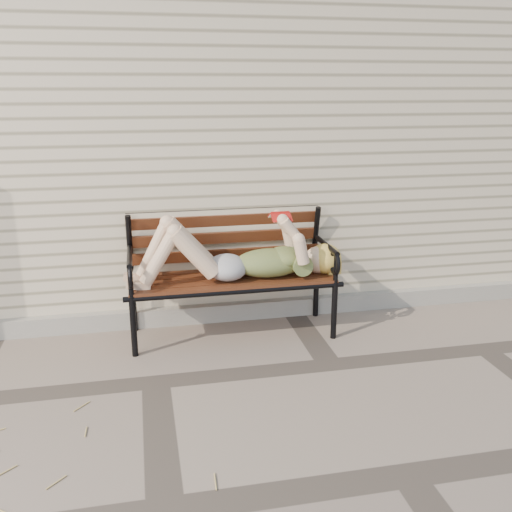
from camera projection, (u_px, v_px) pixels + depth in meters
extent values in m
plane|color=#7C6C5F|center=(156.00, 382.00, 3.89)|extent=(80.00, 80.00, 0.00)
cube|color=beige|center=(139.00, 127.00, 6.27)|extent=(8.00, 4.00, 3.00)
cube|color=#A19C91|center=(151.00, 318.00, 4.78)|extent=(8.00, 0.10, 0.15)
cylinder|color=black|center=(133.00, 327.00, 4.21)|extent=(0.05, 0.05, 0.47)
cylinder|color=black|center=(133.00, 303.00, 4.65)|extent=(0.05, 0.05, 0.47)
cylinder|color=black|center=(334.00, 310.00, 4.51)|extent=(0.05, 0.05, 0.47)
cylinder|color=black|center=(316.00, 290.00, 4.95)|extent=(0.05, 0.05, 0.47)
cube|color=#562C16|center=(232.00, 279.00, 4.51)|extent=(1.60, 0.52, 0.03)
cylinder|color=black|center=(237.00, 292.00, 4.30)|extent=(1.68, 0.04, 0.04)
cylinder|color=black|center=(227.00, 272.00, 4.74)|extent=(1.68, 0.04, 0.04)
torus|color=black|center=(224.00, 205.00, 4.69)|extent=(0.29, 0.04, 0.29)
ellipsoid|color=#09343F|center=(269.00, 263.00, 4.50)|extent=(0.57, 0.33, 0.22)
ellipsoid|color=#09343F|center=(285.00, 257.00, 4.52)|extent=(0.27, 0.32, 0.17)
ellipsoid|color=#A2A1A6|center=(227.00, 267.00, 4.44)|extent=(0.32, 0.36, 0.20)
sphere|color=beige|center=(319.00, 260.00, 4.58)|extent=(0.23, 0.23, 0.23)
ellipsoid|color=#EEC859|center=(325.00, 259.00, 4.59)|extent=(0.26, 0.27, 0.24)
cube|color=#AA1713|center=(280.00, 213.00, 4.40)|extent=(0.15, 0.02, 0.02)
cube|color=silver|center=(281.00, 218.00, 4.37)|extent=(0.15, 0.09, 0.05)
cube|color=silver|center=(279.00, 215.00, 4.45)|extent=(0.15, 0.09, 0.05)
cube|color=#AA1713|center=(282.00, 217.00, 4.37)|extent=(0.16, 0.10, 0.06)
cube|color=#AA1713|center=(279.00, 214.00, 4.45)|extent=(0.16, 0.10, 0.06)
cylinder|color=tan|center=(32.00, 423.00, 3.41)|extent=(0.05, 0.15, 0.01)
cylinder|color=tan|center=(174.00, 435.00, 3.30)|extent=(0.12, 0.05, 0.01)
cylinder|color=tan|center=(10.00, 413.00, 3.52)|extent=(0.07, 0.16, 0.01)
cylinder|color=tan|center=(43.00, 416.00, 3.49)|extent=(0.01, 0.13, 0.01)
cylinder|color=tan|center=(47.00, 468.00, 3.02)|extent=(0.07, 0.14, 0.01)
cylinder|color=tan|center=(85.00, 399.00, 3.68)|extent=(0.13, 0.06, 0.01)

